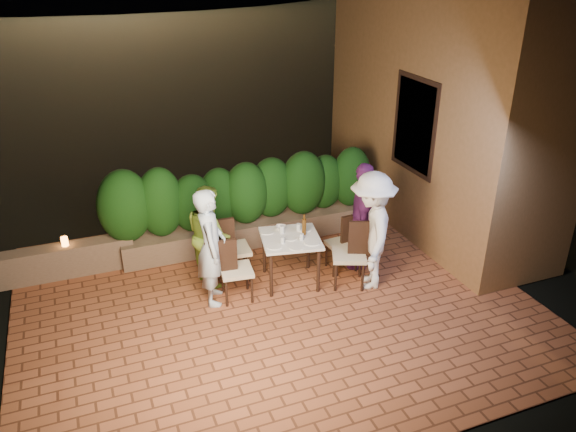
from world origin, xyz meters
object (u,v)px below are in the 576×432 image
chair_right_back (342,243)px  parapet_lamp (65,241)px  diner_green (209,234)px  diner_white (372,231)px  dining_table (290,260)px  beer_bottle (304,225)px  diner_blue (211,247)px  diner_purple (363,216)px  chair_left_back (234,248)px  bowl (281,227)px  chair_left_front (236,269)px  chair_right_front (349,253)px

chair_right_back → parapet_lamp: 4.19m
diner_green → diner_white: diner_white is taller
dining_table → beer_bottle: 0.58m
diner_blue → parapet_lamp: (-1.89, 1.49, -0.28)m
beer_bottle → diner_purple: bearing=3.4°
chair_left_back → diner_green: size_ratio=0.66×
bowl → parapet_lamp: 3.26m
beer_bottle → diner_purple: 1.01m
dining_table → diner_purple: size_ratio=0.49×
chair_left_front → diner_blue: diner_blue is taller
chair_left_back → diner_blue: bearing=-129.7°
dining_table → diner_green: 1.26m
parapet_lamp → chair_right_back: bearing=-19.1°
beer_bottle → dining_table: bearing=-176.7°
parapet_lamp → diner_white: bearing=-25.0°
diner_green → chair_left_front: bearing=-169.3°
chair_left_back → chair_right_back: chair_left_back is taller
diner_green → diner_purple: (2.31, -0.44, 0.10)m
dining_table → bowl: 0.51m
chair_left_front → diner_white: diner_white is taller
chair_left_front → diner_green: size_ratio=0.63×
chair_left_front → chair_right_back: bearing=12.9°
dining_table → diner_blue: (-1.19, -0.05, 0.48)m
chair_right_front → diner_white: bearing=179.4°
bowl → diner_blue: diner_blue is taller
beer_bottle → parapet_lamp: beer_bottle is taller
dining_table → beer_bottle: size_ratio=2.60×
chair_right_back → parapet_lamp: size_ratio=6.39×
chair_right_front → chair_right_back: bearing=-81.1°
chair_left_front → diner_green: bearing=115.3°
diner_blue → diner_white: diner_white is taller
diner_purple → dining_table: bearing=-54.8°
chair_right_front → diner_blue: (-1.97, 0.32, 0.33)m
chair_left_front → diner_white: 2.00m
diner_purple → beer_bottle: bearing=-54.8°
chair_left_front → diner_purple: diner_purple is taller
chair_left_front → diner_purple: bearing=12.1°
bowl → diner_green: bearing=169.5°
chair_right_back → parapet_lamp: bearing=-23.4°
diner_purple → chair_right_front: bearing=-13.4°
dining_table → diner_purple: bearing=3.4°
bowl → diner_blue: bearing=-162.6°
dining_table → bowl: bowl is taller
diner_white → parapet_lamp: bearing=-91.0°
beer_bottle → diner_white: diner_white is taller
diner_green → diner_white: size_ratio=0.86×
dining_table → diner_white: bearing=-25.0°
diner_white → diner_purple: 0.59m
dining_table → diner_white: diner_white is taller
dining_table → chair_right_front: chair_right_front is taller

